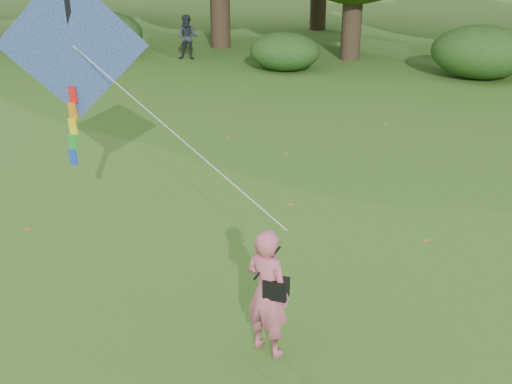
% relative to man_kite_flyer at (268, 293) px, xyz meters
% --- Properties ---
extents(ground, '(100.00, 100.00, 0.00)m').
position_rel_man_kite_flyer_xyz_m(ground, '(-0.29, -0.37, -0.87)').
color(ground, '#265114').
rests_on(ground, ground).
extents(man_kite_flyer, '(0.74, 0.62, 1.74)m').
position_rel_man_kite_flyer_xyz_m(man_kite_flyer, '(0.00, 0.00, 0.00)').
color(man_kite_flyer, '#C55C70').
rests_on(man_kite_flyer, ground).
extents(bystander_left, '(0.98, 0.82, 1.78)m').
position_rel_man_kite_flyer_xyz_m(bystander_left, '(-8.58, 17.61, 0.02)').
color(bystander_left, '#262B33').
rests_on(bystander_left, ground).
extents(crossbody_bag, '(0.43, 0.20, 0.70)m').
position_rel_man_kite_flyer_xyz_m(crossbody_bag, '(0.12, -0.03, 0.11)').
color(crossbody_bag, black).
rests_on(crossbody_bag, ground).
extents(flying_kite, '(4.92, 2.17, 3.07)m').
position_rel_man_kite_flyer_xyz_m(flying_kite, '(-3.57, 1.74, 2.55)').
color(flying_kite, '#2545A0').
rests_on(flying_kite, ground).
extents(shrub_band, '(39.15, 3.22, 1.88)m').
position_rel_man_kite_flyer_xyz_m(shrub_band, '(-1.01, 17.23, -0.01)').
color(shrub_band, '#264919').
rests_on(shrub_band, ground).
extents(fallen_leaves, '(11.33, 14.15, 0.01)m').
position_rel_man_kite_flyer_xyz_m(fallen_leaves, '(-1.51, 3.35, -0.86)').
color(fallen_leaves, '#986129').
rests_on(fallen_leaves, ground).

